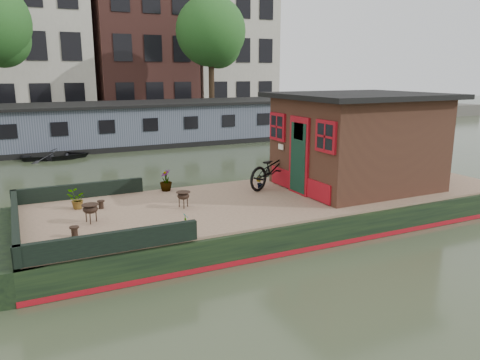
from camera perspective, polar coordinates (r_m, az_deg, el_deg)
name	(u,v)px	position (r m, az deg, el deg)	size (l,w,h in m)	color
ground	(283,221)	(11.66, 5.25, -4.97)	(120.00, 120.00, 0.00)	#344029
houseboat_hull	(234,217)	(10.97, -0.71, -4.57)	(14.01, 4.02, 0.60)	black
houseboat_deck	(283,196)	(11.48, 5.31, -2.00)	(11.80, 3.80, 0.05)	#99795F
bow_bulwark	(63,216)	(9.89, -20.77, -4.08)	(3.00, 4.00, 0.35)	black
cabin	(357,140)	(12.49, 14.09, 4.76)	(4.00, 3.50, 2.42)	black
bicycle	(273,168)	(12.21, 4.00, 1.44)	(0.66, 1.88, 0.99)	black
potted_plant_b	(259,183)	(12.10, 2.36, -0.33)	(0.16, 0.13, 0.29)	brown
potted_plant_c	(76,200)	(10.86, -19.33, -2.26)	(0.38, 0.33, 0.43)	brown
potted_plant_d	(166,180)	(11.95, -9.03, -0.02)	(0.31, 0.31, 0.55)	maroon
potted_plant_e	(185,220)	(9.11, -6.70, -4.85)	(0.17, 0.11, 0.32)	#A05E2F
brazier_front	(183,200)	(10.44, -6.91, -2.39)	(0.34, 0.34, 0.36)	black
brazier_rear	(91,213)	(9.80, -17.75, -3.90)	(0.35, 0.35, 0.38)	black
bollard_port	(101,205)	(10.76, -16.58, -2.88)	(0.16, 0.16, 0.18)	black
bollard_stbd	(75,232)	(9.09, -19.52, -5.96)	(0.17, 0.17, 0.20)	black
dinghy	(56,152)	(21.28, -21.54, 3.16)	(1.91, 2.68, 0.55)	black
far_houseboat	(140,125)	(24.31, -12.08, 6.55)	(20.40, 4.40, 2.11)	#4F556A
quay	(115,123)	(30.68, -15.01, 6.71)	(60.00, 6.00, 0.90)	#47443F
townhouse_row	(91,11)	(37.69, -17.66, 19.01)	(27.25, 8.00, 16.50)	brown
tree_right	(213,35)	(31.01, -3.37, 17.26)	(4.40, 4.40, 7.40)	#332316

